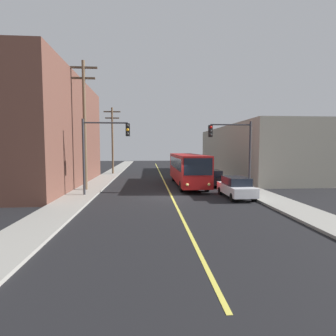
% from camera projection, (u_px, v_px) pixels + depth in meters
% --- Properties ---
extents(ground_plane, '(120.00, 120.00, 0.00)m').
position_uv_depth(ground_plane, '(172.00, 197.00, 21.01)').
color(ground_plane, black).
extents(sidewalk_left, '(2.50, 90.00, 0.15)m').
position_uv_depth(sidewalk_left, '(101.00, 181.00, 30.39)').
color(sidewalk_left, gray).
rests_on(sidewalk_left, ground).
extents(sidewalk_right, '(2.50, 90.00, 0.15)m').
position_uv_depth(sidewalk_right, '(225.00, 180.00, 31.49)').
color(sidewalk_right, gray).
rests_on(sidewalk_right, ground).
extents(lane_stripe_center, '(0.16, 60.00, 0.01)m').
position_uv_depth(lane_stripe_center, '(162.00, 176.00, 35.92)').
color(lane_stripe_center, '#D8CC4C').
rests_on(lane_stripe_center, ground).
extents(building_left_brick, '(10.00, 19.72, 10.84)m').
position_uv_depth(building_left_brick, '(31.00, 132.00, 26.32)').
color(building_left_brick, brown).
rests_on(building_left_brick, ground).
extents(building_right_warehouse, '(12.00, 25.54, 6.83)m').
position_uv_depth(building_right_warehouse, '(262.00, 151.00, 37.77)').
color(building_right_warehouse, gray).
rests_on(building_right_warehouse, ground).
extents(city_bus, '(2.60, 12.17, 3.20)m').
position_uv_depth(city_bus, '(187.00, 168.00, 27.30)').
color(city_bus, maroon).
rests_on(city_bus, ground).
extents(parked_car_white, '(1.87, 4.43, 1.62)m').
position_uv_depth(parked_car_white, '(236.00, 187.00, 20.44)').
color(parked_car_white, silver).
rests_on(parked_car_white, ground).
extents(parked_car_black, '(1.90, 4.44, 1.62)m').
position_uv_depth(parked_car_black, '(212.00, 178.00, 26.91)').
color(parked_car_black, black).
rests_on(parked_car_black, ground).
extents(utility_pole_near, '(2.40, 0.28, 11.28)m').
position_uv_depth(utility_pole_near, '(85.00, 120.00, 23.22)').
color(utility_pole_near, brown).
rests_on(utility_pole_near, sidewalk_left).
extents(utility_pole_mid, '(2.40, 0.28, 9.52)m').
position_uv_depth(utility_pole_mid, '(112.00, 137.00, 38.21)').
color(utility_pole_mid, brown).
rests_on(utility_pole_mid, sidewalk_left).
extents(traffic_signal_left_corner, '(3.75, 0.48, 6.00)m').
position_uv_depth(traffic_signal_left_corner, '(103.00, 142.00, 20.91)').
color(traffic_signal_left_corner, '#2D2D33').
rests_on(traffic_signal_left_corner, sidewalk_left).
extents(traffic_signal_right_corner, '(3.75, 0.48, 6.00)m').
position_uv_depth(traffic_signal_right_corner, '(233.00, 143.00, 22.64)').
color(traffic_signal_right_corner, '#2D2D33').
rests_on(traffic_signal_right_corner, sidewalk_right).
extents(fire_hydrant, '(0.44, 0.26, 0.84)m').
position_uv_depth(fire_hydrant, '(239.00, 182.00, 25.38)').
color(fire_hydrant, red).
rests_on(fire_hydrant, sidewalk_right).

